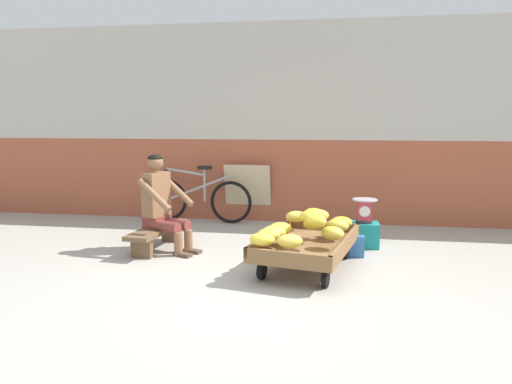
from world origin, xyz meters
name	(u,v)px	position (x,y,z in m)	size (l,w,h in m)	color
ground_plane	(241,298)	(0.00, 0.00, 0.00)	(80.00, 80.00, 0.00)	#A39E93
back_wall	(283,124)	(0.00, 3.38, 1.48)	(16.00, 0.30, 2.96)	#A35138
banana_cart	(307,246)	(0.53, 0.94, 0.24)	(1.12, 1.58, 0.36)	brown
banana_pile	(305,226)	(0.50, 0.91, 0.46)	(1.02, 1.40, 0.27)	gold
low_bench	(157,233)	(-1.29, 1.41, 0.20)	(0.42, 1.13, 0.27)	brown
vendor_seated	(162,203)	(-1.21, 1.38, 0.57)	(0.74, 0.62, 1.14)	brown
plastic_crate	(364,235)	(1.16, 1.92, 0.15)	(0.36, 0.28, 0.30)	#19847F
weighing_scale	(365,210)	(1.16, 1.92, 0.45)	(0.30, 0.30, 0.29)	#28282D
bicycle_near_left	(198,199)	(-1.24, 3.02, 0.35)	(1.66, 0.48, 0.86)	black
sign_board	(248,193)	(-0.50, 3.19, 0.44)	(0.70, 0.25, 0.88)	#C6B289
shopping_bag	(356,246)	(1.05, 1.47, 0.12)	(0.18, 0.12, 0.24)	#3370B7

